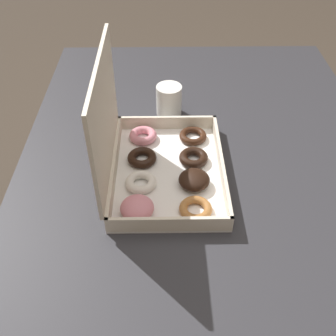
{
  "coord_description": "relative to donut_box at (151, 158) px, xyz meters",
  "views": [
    {
      "loc": [
        -0.77,
        0.1,
        1.41
      ],
      "look_at": [
        -0.07,
        0.09,
        0.77
      ],
      "focal_mm": 42.0,
      "sensor_mm": 36.0,
      "label": 1
    }
  ],
  "objects": [
    {
      "name": "dining_table",
      "position": [
        0.08,
        -0.13,
        -0.15
      ],
      "size": [
        1.25,
        0.95,
        0.75
      ],
      "color": "#2D2D33",
      "rests_on": "ground_plane"
    },
    {
      "name": "coffee_mug",
      "position": [
        0.27,
        -0.05,
        -0.01
      ],
      "size": [
        0.07,
        0.07,
        0.09
      ],
      "color": "white",
      "rests_on": "dining_table"
    },
    {
      "name": "donut_box",
      "position": [
        0.0,
        0.0,
        0.0
      ],
      "size": [
        0.37,
        0.27,
        0.3
      ],
      "color": "white",
      "rests_on": "dining_table"
    },
    {
      "name": "ground_plane",
      "position": [
        0.08,
        -0.13,
        -0.81
      ],
      "size": [
        8.0,
        8.0,
        0.0
      ],
      "primitive_type": "plane",
      "color": "#42382D"
    }
  ]
}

